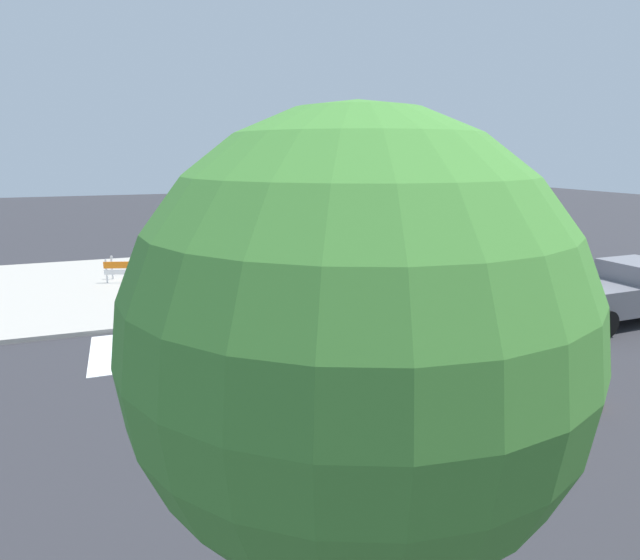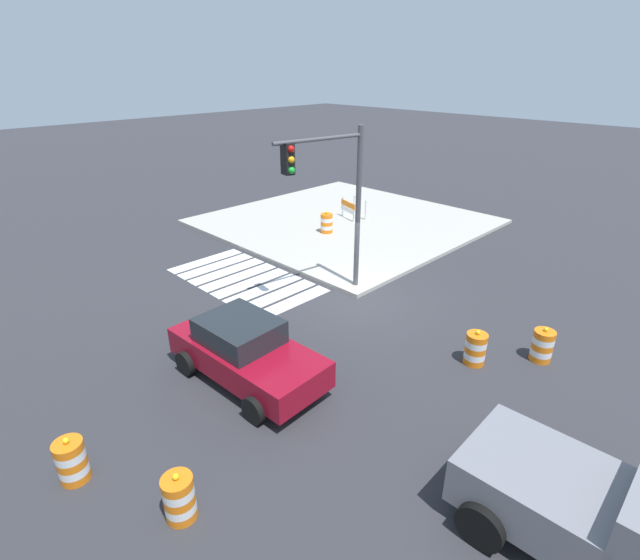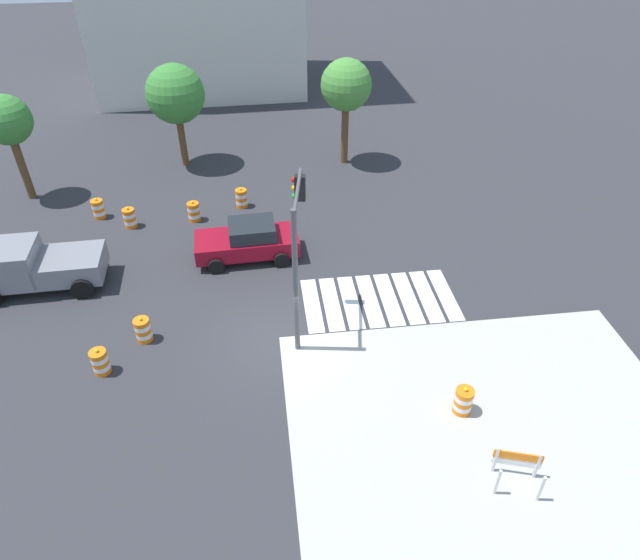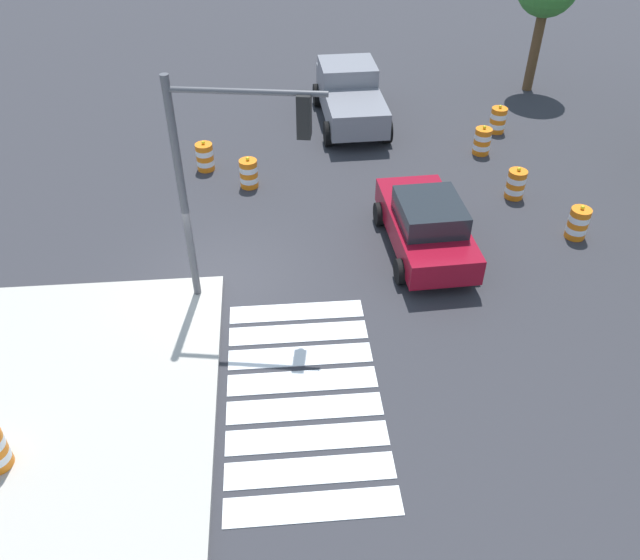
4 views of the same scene
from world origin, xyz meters
name	(u,v)px [view 1 (image 1 of 4)]	position (x,y,z in m)	size (l,w,h in m)	color
ground_plane	(309,313)	(0.00, 0.00, 0.00)	(120.00, 120.00, 0.00)	#2D2D33
sidewalk_corner	(122,286)	(6.00, -6.00, 0.07)	(12.00, 12.00, 0.15)	#ADA89E
crosswalk_stripes	(199,343)	(4.00, 1.80, 0.01)	(5.85, 3.20, 0.02)	silver
sports_car	(412,336)	(-0.92, 5.40, 0.81)	(4.38, 2.29, 1.63)	maroon
pickup_truck	(626,291)	(-9.42, 4.36, 0.97)	(5.21, 2.48, 1.92)	slate
traffic_barrel_near_corner	(445,281)	(-5.95, -0.76, 0.45)	(0.56, 0.56, 1.02)	orange
traffic_barrel_median_near	(439,292)	(-4.74, 0.66, 0.45)	(0.56, 0.56, 1.02)	orange
traffic_barrel_median_far	(590,386)	(-3.40, 8.73, 0.45)	(0.56, 0.56, 1.02)	orange
traffic_barrel_far_curb	(542,426)	(-1.17, 9.76, 0.45)	(0.56, 0.56, 1.02)	orange
traffic_barrel_on_sidewalk	(141,283)	(5.33, -3.97, 0.60)	(0.56, 0.56, 1.02)	orange
construction_barricade	(121,268)	(5.99, -6.41, 0.72)	(1.41, 1.11, 1.00)	silver
traffic_light_pole	(291,200)	(0.77, 0.53, 3.91)	(0.73, 3.26, 5.50)	#4C4C51
street_tree_streetside_near	(354,349)	(4.58, 14.06, 4.23)	(2.65, 2.65, 5.62)	brown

